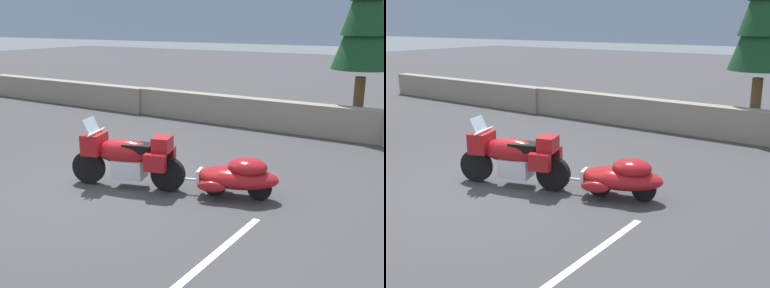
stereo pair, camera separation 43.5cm
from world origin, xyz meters
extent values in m
plane|color=#38383A|center=(0.00, 0.00, 0.00)|extent=(80.00, 80.00, 0.00)
cube|color=gray|center=(-8.00, 6.39, 0.44)|extent=(8.00, 0.48, 0.88)
cube|color=gray|center=(0.00, 6.47, 0.44)|extent=(8.00, 0.45, 0.89)
cylinder|color=black|center=(-0.40, 0.11, 0.33)|extent=(0.67, 0.33, 0.66)
cylinder|color=black|center=(1.17, 0.60, 0.33)|extent=(0.67, 0.33, 0.66)
cube|color=silver|center=(0.43, 0.37, 0.38)|extent=(0.70, 0.60, 0.36)
ellipsoid|color=maroon|center=(0.34, 0.34, 0.71)|extent=(1.28, 0.77, 0.48)
cube|color=maroon|center=(-0.26, 0.15, 0.83)|extent=(0.50, 0.60, 0.40)
cube|color=#9EB7C6|center=(-0.31, 0.14, 1.16)|extent=(0.31, 0.48, 0.34)
cube|color=black|center=(0.63, 0.43, 0.81)|extent=(0.64, 0.51, 0.16)
cube|color=maroon|center=(1.08, 0.57, 0.91)|extent=(0.42, 0.48, 0.28)
cube|color=maroon|center=(1.12, 0.27, 0.63)|extent=(0.43, 0.27, 0.32)
cube|color=maroon|center=(0.94, 0.84, 0.63)|extent=(0.43, 0.27, 0.32)
cylinder|color=silver|center=(-0.21, 0.17, 1.06)|extent=(0.25, 0.68, 0.04)
cylinder|color=silver|center=(-0.35, 0.12, 0.58)|extent=(0.26, 0.14, 0.54)
cylinder|color=black|center=(2.05, 0.87, 0.22)|extent=(0.45, 0.23, 0.44)
cylinder|color=black|center=(2.84, 1.11, 0.22)|extent=(0.45, 0.23, 0.44)
ellipsoid|color=maroon|center=(2.44, 0.99, 0.38)|extent=(1.63, 1.09, 0.40)
ellipsoid|color=maroon|center=(2.61, 1.04, 0.60)|extent=(0.85, 0.75, 0.32)
cube|color=silver|center=(1.76, 0.78, 0.36)|extent=(0.15, 0.32, 0.24)
ellipsoid|color=maroon|center=(2.14, 0.56, 0.28)|extent=(0.54, 0.29, 0.20)
ellipsoid|color=maroon|center=(1.95, 1.17, 0.28)|extent=(0.54, 0.29, 0.20)
cylinder|color=silver|center=(1.39, 0.66, 0.27)|extent=(0.68, 0.25, 0.05)
cylinder|color=brown|center=(3.03, 7.45, 0.81)|extent=(0.29, 0.29, 1.61)
cone|color=#143D1E|center=(3.03, 7.45, 3.10)|extent=(1.71, 1.71, 2.55)
cube|color=silver|center=(3.16, -1.50, 0.00)|extent=(0.12, 3.60, 0.01)
camera|label=1|loc=(5.95, -6.07, 3.12)|focal=42.69mm
camera|label=2|loc=(6.31, -5.83, 3.12)|focal=42.69mm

